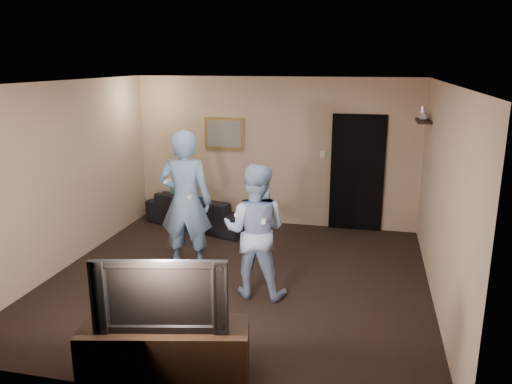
% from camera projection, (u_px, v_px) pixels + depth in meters
% --- Properties ---
extents(ground, '(5.00, 5.00, 0.00)m').
position_uv_depth(ground, '(238.00, 279.00, 6.74)').
color(ground, black).
rests_on(ground, ground).
extents(ceiling, '(5.00, 5.00, 0.04)m').
position_uv_depth(ceiling, '(236.00, 82.00, 6.08)').
color(ceiling, silver).
rests_on(ceiling, wall_back).
extents(wall_back, '(5.00, 0.04, 2.60)m').
position_uv_depth(wall_back, '(274.00, 152.00, 8.77)').
color(wall_back, tan).
rests_on(wall_back, ground).
extents(wall_front, '(5.00, 0.04, 2.60)m').
position_uv_depth(wall_front, '(157.00, 258.00, 4.06)').
color(wall_front, tan).
rests_on(wall_front, ground).
extents(wall_left, '(0.04, 5.00, 2.60)m').
position_uv_depth(wall_left, '(64.00, 176.00, 6.96)').
color(wall_left, tan).
rests_on(wall_left, ground).
extents(wall_right, '(0.04, 5.00, 2.60)m').
position_uv_depth(wall_right, '(442.00, 197.00, 5.87)').
color(wall_right, tan).
rests_on(wall_right, ground).
extents(sofa, '(2.13, 1.40, 0.58)m').
position_uv_depth(sofa, '(202.00, 210.00, 8.84)').
color(sofa, black).
rests_on(sofa, ground).
extents(throw_pillow, '(0.49, 0.24, 0.47)m').
position_uv_depth(throw_pillow, '(184.00, 199.00, 8.86)').
color(throw_pillow, '#1C5448').
rests_on(throw_pillow, sofa).
extents(painting_frame, '(0.72, 0.05, 0.57)m').
position_uv_depth(painting_frame, '(224.00, 134.00, 8.86)').
color(painting_frame, olive).
rests_on(painting_frame, wall_back).
extents(painting_canvas, '(0.62, 0.01, 0.47)m').
position_uv_depth(painting_canvas, '(224.00, 134.00, 8.84)').
color(painting_canvas, slate).
rests_on(painting_canvas, painting_frame).
extents(doorway, '(0.90, 0.06, 2.00)m').
position_uv_depth(doorway, '(357.00, 173.00, 8.50)').
color(doorway, black).
rests_on(doorway, ground).
extents(light_switch, '(0.08, 0.02, 0.12)m').
position_uv_depth(light_switch, '(323.00, 154.00, 8.56)').
color(light_switch, silver).
rests_on(light_switch, wall_back).
extents(wall_shelf, '(0.20, 0.60, 0.03)m').
position_uv_depth(wall_shelf, '(423.00, 121.00, 7.41)').
color(wall_shelf, black).
rests_on(wall_shelf, wall_right).
extents(shelf_vase, '(0.15, 0.15, 0.15)m').
position_uv_depth(shelf_vase, '(424.00, 115.00, 7.35)').
color(shelf_vase, '#ADADB2').
rests_on(shelf_vase, wall_shelf).
extents(shelf_figurine, '(0.06, 0.06, 0.18)m').
position_uv_depth(shelf_figurine, '(423.00, 112.00, 7.61)').
color(shelf_figurine, white).
rests_on(shelf_figurine, wall_shelf).
extents(tv_console, '(1.60, 0.81, 0.55)m').
position_uv_depth(tv_console, '(165.00, 353.00, 4.60)').
color(tv_console, black).
rests_on(tv_console, ground).
extents(television, '(1.20, 0.41, 0.69)m').
position_uv_depth(television, '(162.00, 291.00, 4.44)').
color(television, black).
rests_on(television, tv_console).
extents(wii_player_left, '(0.77, 0.57, 1.98)m').
position_uv_depth(wii_player_left, '(186.00, 202.00, 6.80)').
color(wii_player_left, '#6B8FB9').
rests_on(wii_player_left, ground).
extents(wii_player_right, '(0.82, 0.64, 1.67)m').
position_uv_depth(wii_player_right, '(255.00, 231.00, 6.11)').
color(wii_player_right, '#9BB7E2').
rests_on(wii_player_right, ground).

